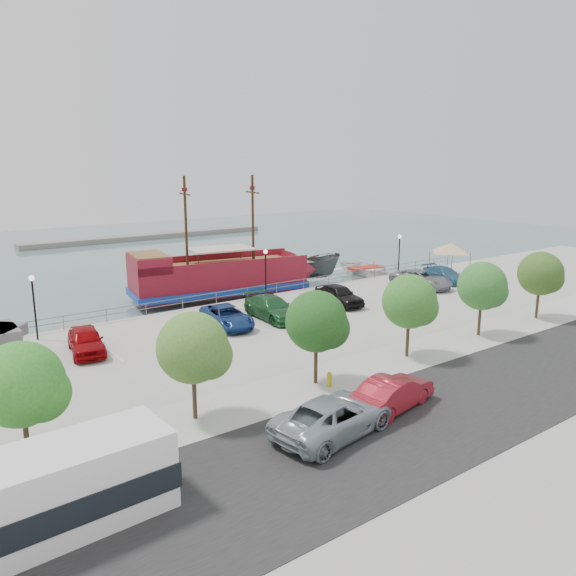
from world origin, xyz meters
TOP-DOWN VIEW (x-y plane):
  - ground at (0.00, 0.00)m, footprint 160.00×160.00m
  - street at (0.00, -16.00)m, footprint 100.00×8.00m
  - sidewalk at (0.00, -10.00)m, footprint 100.00×4.00m
  - seawall_railing at (0.00, 7.80)m, footprint 50.00×0.06m
  - far_shore at (10.00, 55.00)m, footprint 40.00×3.00m
  - pirate_ship at (0.50, 12.71)m, footprint 18.72×7.86m
  - patrol_boat at (9.42, 13.20)m, footprint 7.69×5.83m
  - speedboat at (16.59, 11.61)m, footprint 6.31×8.12m
  - dock_west at (-12.65, 9.20)m, footprint 7.72×3.95m
  - dock_mid at (7.00, 9.20)m, footprint 7.79×4.14m
  - dock_east at (16.48, 9.20)m, footprint 6.46×2.49m
  - canopy_tent at (20.87, 4.09)m, footprint 4.70×4.70m
  - street_van at (-10.89, -14.79)m, footprint 6.30×3.63m
  - street_sedan at (-7.00, -14.53)m, footprint 5.11×2.60m
  - shuttle_bus at (-22.34, -14.50)m, footprint 7.92×3.07m
  - fire_hydrant at (-7.74, -10.80)m, footprint 0.29×0.29m
  - lamp_post_left at (-18.00, 6.50)m, footprint 0.36×0.36m
  - lamp_post_mid at (0.00, 6.50)m, footprint 0.36×0.36m
  - lamp_post_right at (16.00, 6.50)m, footprint 0.36×0.36m
  - tree_a at (-21.85, -10.07)m, footprint 3.30×3.20m
  - tree_b at (-14.85, -10.07)m, footprint 3.30×3.20m
  - tree_c at (-7.85, -10.07)m, footprint 3.30×3.20m
  - tree_d at (-0.85, -10.07)m, footprint 3.30×3.20m
  - tree_e at (6.15, -10.07)m, footprint 3.30×3.20m
  - tree_f at (13.15, -10.07)m, footprint 3.30×3.20m
  - parked_car_a at (-16.22, 1.93)m, footprint 2.68×4.97m
  - parked_car_c at (-6.50, 1.76)m, footprint 3.13×5.60m
  - parked_car_d at (-2.80, 1.52)m, footprint 2.58×5.80m
  - parked_car_e at (3.86, 1.67)m, footprint 2.34×5.04m
  - parked_car_g at (14.13, 1.95)m, footprint 3.45×6.16m
  - parked_car_h at (17.85, 2.27)m, footprint 2.86×5.27m

SIDE VIEW (x-z plane):
  - ground at x=0.00m, z-range -1.00..-1.00m
  - dock_east at x=16.48m, z-range -1.00..-0.64m
  - dock_west at x=-12.65m, z-range -1.00..-0.58m
  - dock_mid at x=7.00m, z-range -1.00..-0.57m
  - far_shore at x=10.00m, z-range -1.00..-0.20m
  - speedboat at x=16.59m, z-range -1.00..0.54m
  - street at x=0.00m, z-range -0.01..0.03m
  - sidewalk at x=0.00m, z-range -0.01..0.04m
  - patrol_boat at x=9.42m, z-range -1.00..1.81m
  - fire_hydrant at x=-7.74m, z-range 0.04..0.87m
  - seawall_railing at x=0.00m, z-range 0.03..1.03m
  - parked_car_h at x=17.85m, z-range 0.00..1.45m
  - parked_car_c at x=-6.50m, z-range 0.00..1.48m
  - street_sedan at x=-7.00m, z-range 0.00..1.61m
  - parked_car_a at x=-16.22m, z-range 0.00..1.61m
  - parked_car_g at x=14.13m, z-range 0.00..1.63m
  - parked_car_d at x=-2.80m, z-range 0.00..1.65m
  - street_van at x=-10.89m, z-range 0.00..1.65m
  - parked_car_e at x=3.86m, z-range 0.00..1.67m
  - pirate_ship at x=0.50m, z-range -4.87..6.77m
  - shuttle_bus at x=-22.34m, z-range -0.04..2.71m
  - lamp_post_left at x=-18.00m, z-range 0.80..5.08m
  - lamp_post_mid at x=0.00m, z-range 0.80..5.08m
  - lamp_post_right at x=16.00m, z-range 0.80..5.08m
  - tree_a at x=-21.85m, z-range 0.80..5.80m
  - tree_b at x=-14.85m, z-range 0.80..5.80m
  - tree_c at x=-7.85m, z-range 0.80..5.80m
  - tree_d at x=-0.85m, z-range 0.80..5.80m
  - tree_e at x=6.15m, z-range 0.80..5.80m
  - tree_f at x=13.15m, z-range 0.80..5.80m
  - canopy_tent at x=20.87m, z-range 1.41..5.23m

